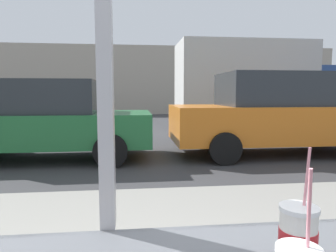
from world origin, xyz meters
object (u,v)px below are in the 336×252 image
object	(u,v)px
parked_car_orange	(276,114)
box_truck	(260,85)
soda_cup_left	(298,237)
parked_car_green	(49,120)

from	to	relation	value
parked_car_orange	box_truck	distance (m)	4.64
soda_cup_left	box_truck	bearing A→B (deg)	67.39
parked_car_orange	box_truck	xyz separation A→B (m)	(1.46, 4.33, 0.79)
box_truck	soda_cup_left	bearing A→B (deg)	-112.61
box_truck	parked_car_green	bearing A→B (deg)	-145.96
parked_car_orange	soda_cup_left	bearing A→B (deg)	-115.42
soda_cup_left	parked_car_green	distance (m)	6.25
parked_car_green	box_truck	bearing A→B (deg)	34.04
parked_car_green	parked_car_orange	bearing A→B (deg)	0.00
parked_car_green	soda_cup_left	bearing A→B (deg)	-69.69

